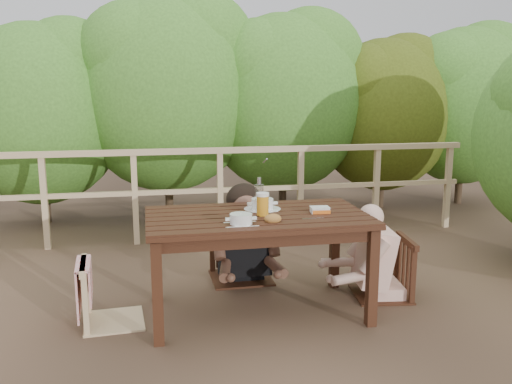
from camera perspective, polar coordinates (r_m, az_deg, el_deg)
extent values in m
plane|color=brown|center=(4.15, 0.14, -12.43)|extent=(60.00, 60.00, 0.00)
cube|color=black|center=(4.02, 0.14, -7.64)|extent=(1.58, 0.89, 0.73)
cube|color=tan|center=(3.96, -14.93, -7.28)|extent=(0.46, 0.46, 0.86)
cube|color=black|center=(4.66, -1.61, -3.12)|extent=(0.52, 0.52, 1.03)
cube|color=black|center=(4.42, 13.16, -5.08)|extent=(0.50, 0.50, 0.90)
cube|color=tan|center=(5.89, -3.77, -0.22)|extent=(5.60, 0.10, 1.01)
cylinder|color=white|center=(3.64, -1.58, -2.94)|extent=(0.25, 0.25, 0.08)
cylinder|color=white|center=(4.08, 0.67, -1.33)|extent=(0.28, 0.28, 0.09)
ellipsoid|color=#9D6E37|center=(3.70, 1.77, -2.82)|extent=(0.12, 0.09, 0.07)
cylinder|color=orange|center=(3.88, 0.70, -1.35)|extent=(0.09, 0.09, 0.18)
cylinder|color=silver|center=(4.00, 0.33, -0.32)|extent=(0.06, 0.06, 0.27)
cube|color=white|center=(3.99, 6.70, -1.96)|extent=(0.14, 0.11, 0.06)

